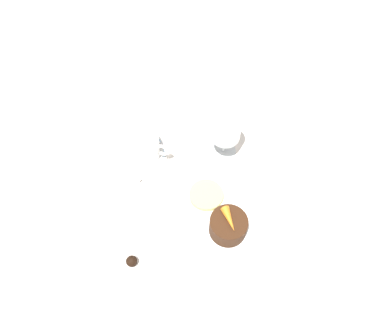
{
  "coord_description": "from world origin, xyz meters",
  "views": [
    {
      "loc": [
        0.04,
        -0.35,
        0.71
      ],
      "look_at": [
        -0.05,
        0.08,
        0.04
      ],
      "focal_mm": 35.0,
      "sensor_mm": 36.0,
      "label": 1
    }
  ],
  "objects_px": {
    "dessert_cake": "(228,226)",
    "wine_glass": "(226,128)",
    "coffee_cup": "(137,146)",
    "dinner_plate": "(217,220)",
    "fork": "(295,216)"
  },
  "relations": [
    {
      "from": "coffee_cup",
      "to": "dessert_cake",
      "type": "distance_m",
      "value": 0.27
    },
    {
      "from": "dessert_cake",
      "to": "wine_glass",
      "type": "bearing_deg",
      "value": 100.59
    },
    {
      "from": "wine_glass",
      "to": "fork",
      "type": "distance_m",
      "value": 0.23
    },
    {
      "from": "dinner_plate",
      "to": "dessert_cake",
      "type": "height_order",
      "value": "dessert_cake"
    },
    {
      "from": "dinner_plate",
      "to": "coffee_cup",
      "type": "distance_m",
      "value": 0.24
    },
    {
      "from": "fork",
      "to": "dessert_cake",
      "type": "distance_m",
      "value": 0.15
    },
    {
      "from": "dinner_plate",
      "to": "fork",
      "type": "xyz_separation_m",
      "value": [
        0.16,
        0.04,
        -0.01
      ]
    },
    {
      "from": "dinner_plate",
      "to": "coffee_cup",
      "type": "xyz_separation_m",
      "value": [
        -0.2,
        0.13,
        0.03
      ]
    },
    {
      "from": "fork",
      "to": "dessert_cake",
      "type": "bearing_deg",
      "value": -154.55
    },
    {
      "from": "dessert_cake",
      "to": "dinner_plate",
      "type": "bearing_deg",
      "value": 140.3
    },
    {
      "from": "dinner_plate",
      "to": "coffee_cup",
      "type": "bearing_deg",
      "value": 147.5
    },
    {
      "from": "dinner_plate",
      "to": "wine_glass",
      "type": "relative_size",
      "value": 1.87
    },
    {
      "from": "wine_glass",
      "to": "fork",
      "type": "height_order",
      "value": "wine_glass"
    },
    {
      "from": "coffee_cup",
      "to": "wine_glass",
      "type": "distance_m",
      "value": 0.2
    },
    {
      "from": "wine_glass",
      "to": "dessert_cake",
      "type": "xyz_separation_m",
      "value": [
        0.04,
        -0.2,
        -0.05
      ]
    }
  ]
}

